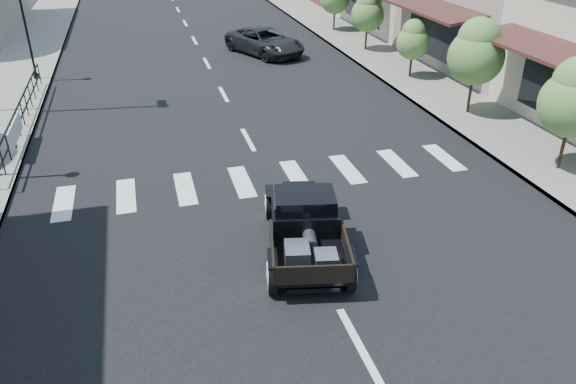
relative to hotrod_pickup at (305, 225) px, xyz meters
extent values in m
plane|color=black|center=(0.07, -0.18, -0.72)|extent=(120.00, 120.00, 0.00)
cube|color=black|center=(0.07, 14.82, -0.71)|extent=(14.00, 80.00, 0.02)
cube|color=gray|center=(-8.43, 14.82, -0.64)|extent=(3.00, 80.00, 0.15)
cube|color=gray|center=(8.57, 14.82, -0.64)|extent=(3.00, 80.00, 0.15)
cube|color=gray|center=(15.07, 12.82, 1.53)|extent=(10.00, 9.00, 4.50)
imported|color=black|center=(3.20, 17.80, -0.07)|extent=(3.89, 5.15, 1.30)
camera|label=1|loc=(-3.19, -10.28, 6.52)|focal=35.00mm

